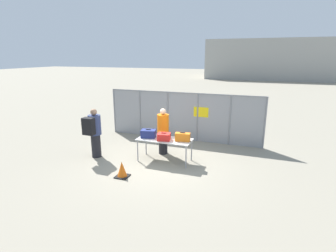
{
  "coord_description": "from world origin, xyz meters",
  "views": [
    {
      "loc": [
        3.07,
        -7.45,
        3.43
      ],
      "look_at": [
        0.04,
        0.8,
        1.05
      ],
      "focal_mm": 28.0,
      "sensor_mm": 36.0,
      "label": 1
    }
  ],
  "objects_px": {
    "traveler_hooded": "(94,131)",
    "suitcase_red": "(164,137)",
    "suitcase_orange": "(183,137)",
    "utility_trailer": "(213,123)",
    "inspection_table": "(165,141)",
    "traffic_cone": "(122,170)",
    "suitcase_navy": "(148,134)",
    "security_worker_near": "(163,131)"
  },
  "relations": [
    {
      "from": "suitcase_orange",
      "to": "traffic_cone",
      "type": "height_order",
      "value": "suitcase_orange"
    },
    {
      "from": "traveler_hooded",
      "to": "suitcase_red",
      "type": "bearing_deg",
      "value": 20.06
    },
    {
      "from": "suitcase_orange",
      "to": "inspection_table",
      "type": "bearing_deg",
      "value": -179.14
    },
    {
      "from": "suitcase_red",
      "to": "traveler_hooded",
      "type": "xyz_separation_m",
      "value": [
        -2.38,
        -0.42,
        0.06
      ]
    },
    {
      "from": "inspection_table",
      "to": "traveler_hooded",
      "type": "xyz_separation_m",
      "value": [
        -2.37,
        -0.52,
        0.23
      ]
    },
    {
      "from": "suitcase_red",
      "to": "utility_trailer",
      "type": "xyz_separation_m",
      "value": [
        0.84,
        4.01,
        -0.44
      ]
    },
    {
      "from": "inspection_table",
      "to": "traffic_cone",
      "type": "bearing_deg",
      "value": -115.51
    },
    {
      "from": "security_worker_near",
      "to": "utility_trailer",
      "type": "relative_size",
      "value": 0.5
    },
    {
      "from": "suitcase_orange",
      "to": "traveler_hooded",
      "type": "bearing_deg",
      "value": -169.85
    },
    {
      "from": "inspection_table",
      "to": "suitcase_red",
      "type": "relative_size",
      "value": 3.84
    },
    {
      "from": "suitcase_navy",
      "to": "suitcase_orange",
      "type": "xyz_separation_m",
      "value": [
        1.19,
        0.02,
        0.0
      ]
    },
    {
      "from": "suitcase_red",
      "to": "utility_trailer",
      "type": "relative_size",
      "value": 0.14
    },
    {
      "from": "inspection_table",
      "to": "suitcase_red",
      "type": "height_order",
      "value": "suitcase_red"
    },
    {
      "from": "suitcase_orange",
      "to": "security_worker_near",
      "type": "height_order",
      "value": "security_worker_near"
    },
    {
      "from": "traveler_hooded",
      "to": "traffic_cone",
      "type": "distance_m",
      "value": 2.05
    },
    {
      "from": "security_worker_near",
      "to": "suitcase_red",
      "type": "bearing_deg",
      "value": 126.04
    },
    {
      "from": "suitcase_red",
      "to": "suitcase_orange",
      "type": "bearing_deg",
      "value": 10.71
    },
    {
      "from": "inspection_table",
      "to": "security_worker_near",
      "type": "relative_size",
      "value": 1.08
    },
    {
      "from": "suitcase_orange",
      "to": "utility_trailer",
      "type": "xyz_separation_m",
      "value": [
        0.24,
        3.9,
        -0.46
      ]
    },
    {
      "from": "suitcase_navy",
      "to": "security_worker_near",
      "type": "distance_m",
      "value": 0.7
    },
    {
      "from": "suitcase_navy",
      "to": "security_worker_near",
      "type": "height_order",
      "value": "security_worker_near"
    },
    {
      "from": "traveler_hooded",
      "to": "utility_trailer",
      "type": "relative_size",
      "value": 0.52
    },
    {
      "from": "inspection_table",
      "to": "suitcase_orange",
      "type": "relative_size",
      "value": 3.6
    },
    {
      "from": "traveler_hooded",
      "to": "suitcase_navy",
      "type": "bearing_deg",
      "value": 25.97
    },
    {
      "from": "traffic_cone",
      "to": "traveler_hooded",
      "type": "bearing_deg",
      "value": 147.9
    },
    {
      "from": "inspection_table",
      "to": "security_worker_near",
      "type": "bearing_deg",
      "value": 115.44
    },
    {
      "from": "suitcase_orange",
      "to": "utility_trailer",
      "type": "bearing_deg",
      "value": 86.47
    },
    {
      "from": "suitcase_red",
      "to": "traveler_hooded",
      "type": "height_order",
      "value": "traveler_hooded"
    },
    {
      "from": "inspection_table",
      "to": "traveler_hooded",
      "type": "relative_size",
      "value": 1.05
    },
    {
      "from": "suitcase_navy",
      "to": "security_worker_near",
      "type": "bearing_deg",
      "value": 66.96
    },
    {
      "from": "traveler_hooded",
      "to": "suitcase_orange",
      "type": "bearing_deg",
      "value": 20.2
    },
    {
      "from": "traveler_hooded",
      "to": "security_worker_near",
      "type": "relative_size",
      "value": 1.03
    },
    {
      "from": "inspection_table",
      "to": "traffic_cone",
      "type": "distance_m",
      "value": 1.78
    },
    {
      "from": "suitcase_navy",
      "to": "suitcase_red",
      "type": "bearing_deg",
      "value": -8.85
    },
    {
      "from": "inspection_table",
      "to": "suitcase_navy",
      "type": "xyz_separation_m",
      "value": [
        -0.57,
        -0.01,
        0.19
      ]
    },
    {
      "from": "utility_trailer",
      "to": "traffic_cone",
      "type": "distance_m",
      "value": 5.69
    },
    {
      "from": "utility_trailer",
      "to": "suitcase_navy",
      "type": "bearing_deg",
      "value": -109.99
    },
    {
      "from": "traveler_hooded",
      "to": "utility_trailer",
      "type": "height_order",
      "value": "traveler_hooded"
    },
    {
      "from": "suitcase_red",
      "to": "traffic_cone",
      "type": "distance_m",
      "value": 1.76
    },
    {
      "from": "utility_trailer",
      "to": "traveler_hooded",
      "type": "bearing_deg",
      "value": -125.99
    },
    {
      "from": "inspection_table",
      "to": "traveler_hooded",
      "type": "bearing_deg",
      "value": -167.52
    },
    {
      "from": "suitcase_red",
      "to": "suitcase_orange",
      "type": "distance_m",
      "value": 0.61
    }
  ]
}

